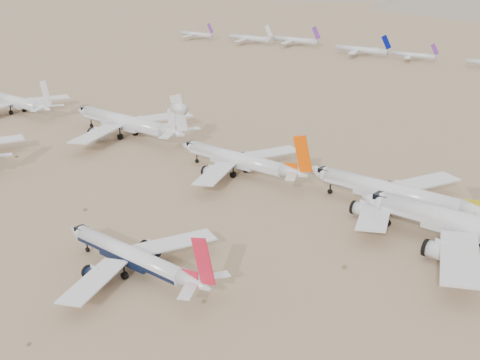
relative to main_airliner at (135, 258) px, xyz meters
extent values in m
plane|color=#8E7052|center=(-6.34, -0.18, -4.05)|extent=(7000.00, 7000.00, 0.00)
cylinder|color=silver|center=(-1.89, 0.00, 0.18)|extent=(31.12, 3.68, 3.68)
cube|color=black|center=(-1.89, 0.00, -0.28)|extent=(30.50, 3.73, 0.83)
sphere|color=silver|center=(-17.45, 0.00, 0.18)|extent=(3.68, 3.68, 3.68)
cube|color=black|center=(-18.00, 0.00, 1.19)|extent=(2.58, 2.39, 0.92)
cone|color=silver|center=(17.35, 0.00, 0.46)|extent=(7.78, 3.68, 3.68)
cube|color=silver|center=(0.52, -10.92, -0.46)|extent=(12.02, 18.94, 0.58)
cube|color=silver|center=(18.86, -3.58, 0.92)|extent=(4.94, 6.46, 0.22)
cylinder|color=black|center=(-3.61, -7.65, -2.12)|extent=(4.32, 2.65, 2.65)
cube|color=silver|center=(0.52, 10.92, -0.46)|extent=(12.02, 18.94, 0.58)
cube|color=silver|center=(18.86, 3.58, 0.92)|extent=(4.94, 6.46, 0.22)
cylinder|color=black|center=(-3.61, 7.65, -2.12)|extent=(4.32, 2.65, 2.65)
cube|color=red|center=(19.51, 0.00, 5.82)|extent=(5.90, 0.29, 9.72)
cylinder|color=black|center=(-16.53, 0.00, -3.50)|extent=(1.10, 0.46, 1.10)
cylinder|color=black|center=(-0.59, -2.58, -3.28)|extent=(1.55, 0.92, 1.55)
cylinder|color=black|center=(-0.59, 2.58, -3.28)|extent=(1.55, 0.92, 1.55)
cube|color=silver|center=(-80.05, 15.49, 1.82)|extent=(5.75, 7.52, 0.26)
cylinder|color=silver|center=(48.93, 56.27, 1.89)|extent=(42.58, 5.16, 5.16)
cube|color=silver|center=(48.93, 56.27, 1.24)|extent=(41.73, 5.24, 1.16)
sphere|color=silver|center=(27.64, 56.27, 1.89)|extent=(5.16, 5.16, 5.16)
cube|color=black|center=(26.87, 56.27, 3.30)|extent=(3.61, 3.35, 1.29)
cube|color=silver|center=(52.22, 41.27, 0.98)|extent=(16.44, 25.91, 0.80)
cylinder|color=silver|center=(46.56, 45.74, -1.35)|extent=(5.91, 3.72, 3.72)
cylinder|color=silver|center=(46.56, 66.80, -1.35)|extent=(5.91, 3.72, 3.72)
cylinder|color=black|center=(28.93, 56.27, -3.28)|extent=(1.55, 0.65, 1.55)
cylinder|color=black|center=(50.70, 52.66, -2.97)|extent=(2.17, 1.29, 2.17)
cylinder|color=silver|center=(24.43, 65.67, 1.31)|extent=(38.34, 4.66, 4.66)
cube|color=silver|center=(24.43, 65.67, 0.73)|extent=(37.57, 4.73, 1.05)
sphere|color=silver|center=(5.26, 65.67, 1.31)|extent=(4.66, 4.66, 4.66)
cube|color=black|center=(4.56, 65.67, 2.59)|extent=(3.26, 3.03, 1.16)
cube|color=silver|center=(27.39, 52.16, 0.49)|extent=(14.81, 23.33, 0.72)
cylinder|color=silver|center=(22.30, 56.18, -1.61)|extent=(5.33, 3.35, 3.35)
cube|color=silver|center=(27.39, 79.18, 0.49)|extent=(14.81, 23.33, 0.72)
cylinder|color=silver|center=(22.30, 75.16, -1.61)|extent=(5.33, 3.35, 3.35)
cylinder|color=black|center=(6.42, 65.67, -3.35)|extent=(1.40, 0.58, 1.40)
cylinder|color=black|center=(26.02, 62.41, -3.07)|extent=(1.96, 1.16, 1.96)
cylinder|color=black|center=(26.02, 68.93, -3.07)|extent=(1.96, 1.16, 1.96)
cylinder|color=silver|center=(-24.61, 61.40, 0.91)|extent=(35.27, 4.31, 4.31)
cube|color=silver|center=(-24.61, 61.40, 0.37)|extent=(34.57, 4.38, 0.97)
sphere|color=silver|center=(-42.25, 61.40, 0.91)|extent=(4.31, 4.31, 4.31)
cube|color=black|center=(-42.90, 61.40, 2.09)|extent=(3.02, 2.80, 1.08)
cone|color=silver|center=(-2.82, 61.40, 1.23)|extent=(8.82, 4.31, 4.31)
cube|color=silver|center=(-21.89, 48.96, 0.15)|extent=(13.62, 21.47, 0.67)
cube|color=silver|center=(-1.10, 57.32, 1.77)|extent=(5.60, 7.32, 0.26)
cylinder|color=silver|center=(-26.57, 52.66, -1.79)|extent=(4.90, 3.10, 3.10)
cube|color=silver|center=(-21.89, 73.84, 0.15)|extent=(13.62, 21.47, 0.67)
cube|color=silver|center=(-1.10, 65.48, 1.77)|extent=(5.60, 7.32, 0.26)
cylinder|color=silver|center=(-26.57, 70.14, -1.79)|extent=(4.90, 3.10, 3.10)
cube|color=#EF4C00|center=(-0.37, 61.40, 7.34)|extent=(6.68, 0.34, 11.01)
cylinder|color=black|center=(-41.17, 61.40, -3.40)|extent=(1.29, 0.54, 1.29)
cylinder|color=black|center=(-23.15, 58.38, -3.14)|extent=(1.81, 1.08, 1.81)
cylinder|color=black|center=(-23.15, 64.42, -3.14)|extent=(1.81, 1.08, 1.81)
cylinder|color=silver|center=(-82.96, 66.32, 1.80)|extent=(42.50, 5.09, 5.09)
cube|color=silver|center=(-82.96, 66.32, 1.17)|extent=(41.65, 5.16, 1.14)
sphere|color=silver|center=(-104.21, 66.32, 1.80)|extent=(5.09, 5.09, 5.09)
cube|color=black|center=(-104.98, 66.32, 3.20)|extent=(3.56, 3.31, 1.27)
cone|color=silver|center=(-56.70, 66.32, 2.18)|extent=(10.63, 5.09, 5.09)
cube|color=silver|center=(-79.68, 51.38, 0.91)|extent=(16.41, 25.87, 0.79)
cube|color=silver|center=(-54.63, 61.42, 2.82)|extent=(6.75, 8.82, 0.31)
cylinder|color=silver|center=(-85.33, 55.84, -1.38)|extent=(5.90, 3.66, 3.66)
cube|color=silver|center=(-79.68, 81.26, 0.91)|extent=(16.41, 25.87, 0.79)
cube|color=silver|center=(-54.63, 71.21, 2.82)|extent=(6.75, 8.82, 0.31)
cylinder|color=silver|center=(-85.33, 76.80, -1.38)|extent=(5.90, 3.66, 3.66)
cube|color=silver|center=(-53.75, 66.32, 9.53)|extent=(8.05, 0.41, 13.27)
cylinder|color=silver|center=(-53.45, 66.32, 11.16)|extent=(5.31, 3.30, 3.30)
cylinder|color=black|center=(-102.94, 66.32, -3.29)|extent=(1.53, 0.64, 1.53)
cylinder|color=black|center=(-81.19, 62.76, -2.98)|extent=(2.14, 1.27, 2.14)
cylinder|color=black|center=(-81.19, 69.88, -2.98)|extent=(2.14, 1.27, 2.14)
cylinder|color=silver|center=(-147.65, 60.37, 1.01)|extent=(35.83, 4.40, 4.40)
cube|color=silver|center=(-147.65, 60.37, 0.46)|extent=(35.11, 4.47, 0.99)
cone|color=silver|center=(-125.50, 60.37, 1.34)|extent=(8.96, 4.40, 4.40)
cube|color=silver|center=(-123.76, 56.23, 1.89)|extent=(5.69, 7.44, 0.26)
cube|color=silver|center=(-144.88, 73.02, 0.24)|extent=(13.84, 21.80, 0.68)
cube|color=silver|center=(-123.76, 64.51, 1.89)|extent=(5.69, 7.44, 0.26)
cylinder|color=silver|center=(-149.64, 69.26, -1.74)|extent=(4.98, 3.17, 3.17)
cube|color=silver|center=(-123.02, 60.37, 7.56)|extent=(6.79, 0.35, 11.19)
cylinder|color=black|center=(-146.15, 57.29, -3.13)|extent=(1.85, 1.10, 1.85)
cylinder|color=black|center=(-146.15, 63.45, -3.13)|extent=(1.85, 1.10, 1.85)
cylinder|color=silver|center=(-262.25, 291.22, 0.04)|extent=(34.25, 3.38, 3.38)
cube|color=#692C92|center=(-246.13, 291.22, 5.76)|extent=(6.82, 0.34, 8.59)
cube|color=silver|center=(-262.25, 282.36, -0.47)|extent=(9.02, 15.76, 0.34)
cube|color=silver|center=(-262.25, 300.08, -0.47)|extent=(9.02, 15.76, 0.34)
cylinder|color=silver|center=(-210.68, 297.27, 0.30)|extent=(39.50, 3.90, 3.90)
cube|color=silver|center=(-192.09, 297.27, 6.90)|extent=(7.87, 0.39, 9.91)
cube|color=silver|center=(-210.68, 287.04, -0.28)|extent=(10.41, 18.18, 0.39)
cube|color=silver|center=(-210.68, 307.49, -0.28)|extent=(10.41, 18.18, 0.39)
cylinder|color=silver|center=(-176.96, 310.36, 0.31)|extent=(39.70, 3.92, 3.92)
cube|color=#692C92|center=(-158.28, 310.36, 6.94)|extent=(7.91, 0.39, 9.96)
cube|color=silver|center=(-176.96, 300.08, -0.28)|extent=(10.46, 18.27, 0.39)
cube|color=silver|center=(-176.96, 320.63, -0.28)|extent=(10.46, 18.27, 0.39)
cylinder|color=silver|center=(-113.35, 297.04, 0.27)|extent=(38.81, 3.84, 3.84)
cube|color=#020B72|center=(-95.09, 297.04, 6.75)|extent=(7.73, 0.38, 9.73)
cube|color=silver|center=(-113.35, 287.00, -0.31)|extent=(10.22, 17.86, 0.38)
cube|color=silver|center=(-113.35, 307.08, -0.31)|extent=(10.22, 17.86, 0.38)
cylinder|color=silver|center=(-77.09, 299.95, -0.19)|extent=(29.59, 2.92, 2.92)
cube|color=#692C92|center=(-63.16, 299.95, 4.75)|extent=(5.89, 0.29, 7.42)
cube|color=silver|center=(-77.09, 292.29, -0.63)|extent=(7.79, 13.62, 0.29)
cube|color=silver|center=(-77.09, 307.61, -0.63)|extent=(7.79, 13.62, 0.29)
ellipsoid|color=brown|center=(-91.54, 27.02, -3.71)|extent=(1.12, 1.12, 0.62)
ellipsoid|color=brown|center=(-36.74, 14.22, -3.76)|extent=(0.98, 0.98, 0.54)
ellipsoid|color=brown|center=(4.36, -27.88, -3.84)|extent=(0.70, 0.70, 0.39)
ellipsoid|color=brown|center=(18.06, 1.42, -3.80)|extent=(0.84, 0.84, 0.46)
ellipsoid|color=brown|center=(31.76, 30.72, -3.76)|extent=(0.98, 0.98, 0.54)
camera|label=1|loc=(87.84, -71.21, 58.11)|focal=45.00mm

